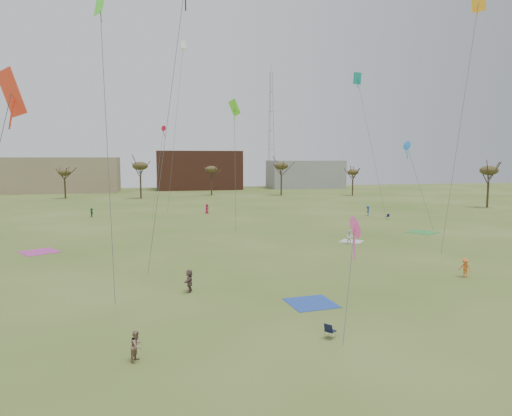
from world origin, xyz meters
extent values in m
plane|color=#3F561B|center=(0.00, 0.00, 0.00)|extent=(260.00, 260.00, 0.00)
imported|color=#956F5E|center=(-9.68, -4.84, 0.76)|extent=(0.86, 0.93, 1.53)
imported|color=brown|center=(-6.30, 6.31, 0.84)|extent=(0.88, 1.64, 1.68)
imported|color=orange|center=(16.37, 5.62, 0.80)|extent=(1.04, 1.19, 1.60)
imported|color=white|center=(13.17, 21.59, 0.80)|extent=(0.95, 0.85, 1.60)
imported|color=#226743|center=(-19.07, 53.45, 0.76)|extent=(0.72, 1.47, 1.52)
imported|color=#A91D41|center=(0.37, 54.41, 0.84)|extent=(0.96, 0.95, 1.68)
imported|color=navy|center=(26.82, 44.99, 0.85)|extent=(0.93, 1.23, 1.69)
cube|color=#2546A2|center=(1.61, 1.82, 0.00)|extent=(3.38, 3.38, 0.03)
cube|color=silver|center=(14.06, 23.05, 0.00)|extent=(3.46, 3.46, 0.03)
cube|color=#B83892|center=(-20.69, 24.34, 0.00)|extent=(4.70, 4.70, 0.03)
cube|color=#338D3D|center=(26.04, 27.17, 0.00)|extent=(4.62, 4.62, 0.03)
cube|color=#131836|center=(0.62, -4.21, 0.42)|extent=(0.70, 0.70, 0.04)
cube|color=#131836|center=(0.44, -4.35, 0.65)|extent=(0.41, 0.47, 0.44)
cube|color=#121333|center=(27.93, 40.22, 0.42)|extent=(0.66, 0.66, 0.04)
cube|color=#121333|center=(28.14, 40.32, 0.65)|extent=(0.33, 0.51, 0.44)
cube|color=red|center=(-16.27, 1.17, 13.46)|extent=(1.28, 1.28, 2.52)
cube|color=red|center=(-16.27, 1.17, 12.58)|extent=(0.08, 0.08, 2.27)
cube|color=#49DC26|center=(-12.01, 7.29, 20.51)|extent=(0.87, 0.87, 1.72)
cube|color=#49DC26|center=(-12.01, 7.29, 19.91)|extent=(0.08, 0.08, 1.55)
cylinder|color=#4C4C51|center=(-11.59, 4.41, 10.71)|extent=(0.88, 5.81, 19.62)
cone|color=#FF50B4|center=(2.25, -3.44, 6.00)|extent=(1.28, 0.09, 1.28)
cube|color=#FF50B4|center=(2.25, -3.44, 5.18)|extent=(0.08, 0.08, 2.10)
cylinder|color=#4C4C51|center=(1.15, -5.36, 3.45)|extent=(2.26, 3.87, 5.12)
cube|color=#FCA31A|center=(21.30, 12.07, 24.37)|extent=(0.90, 0.90, 1.77)
cube|color=#FCA31A|center=(21.30, 12.07, 23.75)|extent=(0.08, 0.08, 1.59)
cylinder|color=#4C4C51|center=(19.57, 11.57, 12.64)|extent=(3.50, 1.05, 23.48)
cylinder|color=#4C4C51|center=(-7.70, 8.58, 11.81)|extent=(3.25, 0.05, 21.82)
cone|color=blue|center=(23.14, 26.93, 11.45)|extent=(1.21, 0.09, 1.21)
cube|color=blue|center=(23.14, 26.93, 10.68)|extent=(0.08, 0.08, 1.99)
cylinder|color=#4C4C51|center=(23.98, 24.90, 6.18)|extent=(1.72, 4.11, 10.57)
cube|color=#5ED523|center=(0.92, 28.22, 15.87)|extent=(0.95, 0.95, 1.87)
cube|color=#5ED523|center=(0.92, 28.22, 15.21)|extent=(0.08, 0.08, 1.68)
cylinder|color=#4C4C51|center=(0.91, 27.91, 8.38)|extent=(0.05, 0.67, 14.97)
cone|color=red|center=(-7.13, 45.24, 14.36)|extent=(0.85, 0.06, 0.85)
cube|color=red|center=(-7.13, 45.24, 13.81)|extent=(0.08, 0.08, 1.40)
cylinder|color=#4C4C51|center=(-8.14, 43.24, 7.63)|extent=(2.06, 4.05, 13.47)
cube|color=teal|center=(22.69, 41.40, 22.24)|extent=(0.93, 0.93, 1.84)
cube|color=teal|center=(22.69, 41.40, 21.60)|extent=(0.08, 0.08, 1.65)
cylinder|color=#4C4C51|center=(24.64, 39.86, 11.57)|extent=(3.94, 3.12, 21.35)
cube|color=white|center=(-3.61, 50.46, 28.00)|extent=(0.73, 0.73, 1.26)
cube|color=white|center=(-3.61, 50.46, 27.27)|extent=(0.08, 0.08, 1.88)
cylinder|color=#4C4C51|center=(-5.21, 48.89, 14.45)|extent=(3.25, 3.19, 27.11)
cylinder|color=#3A2B1E|center=(-30.00, 92.00, 2.16)|extent=(0.40, 0.40, 4.32)
ellipsoid|color=#473D1E|center=(-30.00, 92.00, 6.34)|extent=(3.02, 3.02, 1.58)
cylinder|color=#3A2B1E|center=(-12.00, 88.00, 2.70)|extent=(0.40, 0.40, 5.40)
ellipsoid|color=#473D1E|center=(-12.00, 88.00, 7.92)|extent=(3.78, 3.78, 1.98)
cylinder|color=#3A2B1E|center=(6.00, 94.00, 2.34)|extent=(0.40, 0.40, 4.68)
ellipsoid|color=#473D1E|center=(6.00, 94.00, 6.86)|extent=(3.28, 3.28, 1.72)
cylinder|color=#3A2B1E|center=(24.00, 90.00, 2.64)|extent=(0.40, 0.40, 5.28)
ellipsoid|color=#473D1E|center=(24.00, 90.00, 7.74)|extent=(3.70, 3.70, 1.94)
cylinder|color=#3A2B1E|center=(42.00, 85.00, 2.10)|extent=(0.40, 0.40, 4.20)
ellipsoid|color=#473D1E|center=(42.00, 85.00, 6.16)|extent=(2.94, 2.94, 1.54)
cylinder|color=#3A2B1E|center=(56.00, 52.00, 2.52)|extent=(0.40, 0.40, 5.04)
ellipsoid|color=#473D1E|center=(56.00, 52.00, 7.39)|extent=(3.53, 3.53, 1.85)
cube|color=#937F60|center=(-35.00, 115.00, 5.00)|extent=(32.00, 14.00, 10.00)
cube|color=brown|center=(5.00, 120.00, 6.00)|extent=(26.00, 16.00, 12.00)
cube|color=gray|center=(40.00, 118.00, 4.50)|extent=(24.00, 12.00, 9.00)
cylinder|color=#9EA3A8|center=(30.90, 125.00, 19.00)|extent=(0.16, 0.16, 38.00)
cylinder|color=#9EA3A8|center=(29.55, 125.78, 19.00)|extent=(0.16, 0.16, 38.00)
cylinder|color=#9EA3A8|center=(29.55, 124.22, 19.00)|extent=(0.16, 0.16, 38.00)
cylinder|color=#9EA3A8|center=(30.00, 125.00, 39.50)|extent=(0.10, 0.10, 3.00)
camera|label=1|loc=(-8.62, -27.17, 9.88)|focal=32.32mm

